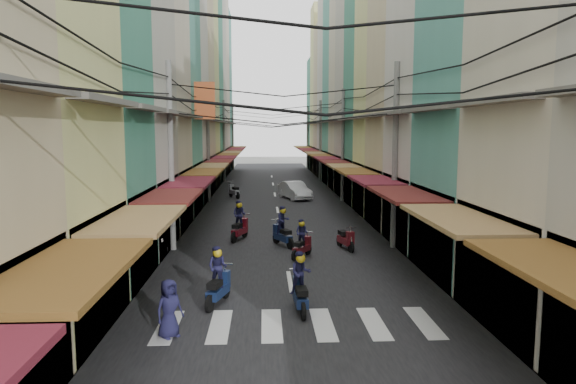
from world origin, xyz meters
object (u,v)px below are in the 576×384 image
object	(u,v)px
bicycle	(420,251)
market_umbrella	(468,211)
traffic_sign	(476,246)
white_car	(295,199)

from	to	relation	value
bicycle	market_umbrella	bearing A→B (deg)	-143.79
market_umbrella	bicycle	bearing A→B (deg)	101.34
bicycle	market_umbrella	distance (m)	4.15
bicycle	traffic_sign	world-z (taller)	traffic_sign
market_umbrella	traffic_sign	world-z (taller)	traffic_sign
traffic_sign	market_umbrella	bearing A→B (deg)	71.15
white_car	market_umbrella	size ratio (longest dim) A/B	1.78
bicycle	white_car	bearing A→B (deg)	39.55
white_car	traffic_sign	bearing A→B (deg)	-98.67
white_car	market_umbrella	bearing A→B (deg)	-93.33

